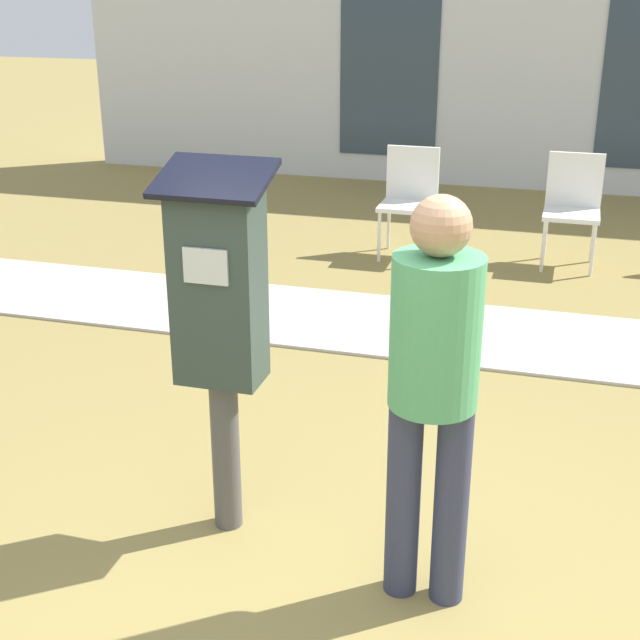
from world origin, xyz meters
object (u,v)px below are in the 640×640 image
object	(u,v)px
parking_meter	(219,306)
outdoor_chair_left	(410,193)
outdoor_chair_middle	(573,201)
person_standing	(433,376)

from	to	relation	value
parking_meter	outdoor_chair_left	world-z (taller)	parking_meter
parking_meter	outdoor_chair_middle	xyz separation A→B (m)	(1.32, 4.24, -0.49)
outdoor_chair_middle	outdoor_chair_left	bearing A→B (deg)	-169.22
person_standing	outdoor_chair_middle	world-z (taller)	person_standing
person_standing	outdoor_chair_middle	size ratio (longest dim) A/B	1.76
person_standing	outdoor_chair_middle	bearing A→B (deg)	118.42
parking_meter	outdoor_chair_middle	world-z (taller)	parking_meter
person_standing	outdoor_chair_left	size ratio (longest dim) A/B	1.76
parking_meter	person_standing	distance (m)	0.93
outdoor_chair_left	outdoor_chair_middle	size ratio (longest dim) A/B	1.00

